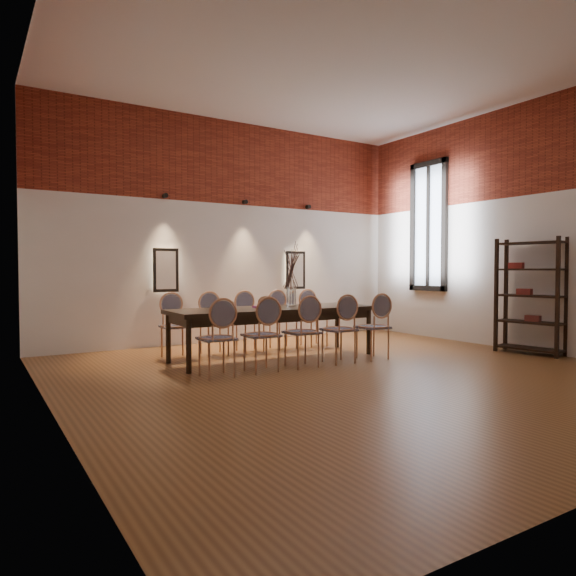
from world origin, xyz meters
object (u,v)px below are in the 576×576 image
chair_near_e (373,327)px  chair_far_b (214,324)px  chair_far_c (250,322)px  bowl (266,302)px  dining_table (274,333)px  chair_far_d (283,320)px  chair_near_b (261,335)px  shelving_rack (530,296)px  chair_near_a (217,338)px  chair_near_d (339,329)px  chair_far_a (176,326)px  chair_far_e (314,318)px  book (263,307)px  chair_near_c (302,332)px  vase (291,297)px

chair_near_e → chair_far_b: (-1.81, 1.58, 0.00)m
chair_far_c → bowl: chair_far_c is taller
bowl → dining_table: bearing=17.3°
chair_far_d → chair_near_b: bearing=51.6°
chair_near_b → shelving_rack: bearing=-11.7°
chair_near_a → chair_near_e: 2.45m
chair_far_b → shelving_rack: size_ratio=0.52×
chair_near_d → chair_far_a: size_ratio=1.00×
chair_far_e → chair_near_a: bearing=32.2°
chair_near_d → chair_far_a: bearing=140.0°
book → shelving_rack: 4.17m
bowl → chair_far_b: bearing=118.3°
chair_near_b → shelving_rack: size_ratio=0.52×
chair_near_c → chair_near_e: 1.23m
chair_far_a → bowl: 1.40m
chair_near_c → book: size_ratio=3.62×
chair_far_b → shelving_rack: shelving_rack is taller
chair_far_b → bowl: 1.01m
chair_near_e → shelving_rack: size_ratio=0.52×
chair_far_a → shelving_rack: 5.46m
chair_near_b → chair_far_c: bearing=68.4°
chair_far_e → vase: vase is taller
chair_near_c → chair_near_d: bearing=0.0°
chair_near_a → book: bearing=37.6°
book → shelving_rack: shelving_rack is taller
dining_table → vase: vase is taller
chair_far_b → chair_far_c: bearing=180.0°
dining_table → chair_near_b: 0.99m
chair_near_d → chair_far_e: (0.64, 1.53, 0.00)m
bowl → shelving_rack: 4.12m
chair_far_b → chair_far_d: (1.23, -0.02, 0.00)m
shelving_rack → chair_far_e: bearing=125.3°
chair_near_d → vase: (-0.30, 0.78, 0.43)m
chair_near_a → chair_far_a: bearing=90.0°
chair_far_c → chair_far_d: same height
chair_near_a → chair_far_b: 1.66m
chair_near_e → chair_far_d: 1.66m
chair_near_c → chair_far_b: (-0.58, 1.56, 0.00)m
chair_near_c → chair_near_d: 0.61m
chair_near_e → chair_far_a: (-2.42, 1.59, 0.00)m
vase → book: (-0.46, 0.06, -0.14)m
dining_table → chair_far_a: bearing=147.8°
chair_far_c → shelving_rack: size_ratio=0.52×
dining_table → chair_near_c: size_ratio=3.26×
chair_near_c → bowl: (-0.14, 0.73, 0.37)m
dining_table → chair_near_b: bearing=-128.4°
chair_far_b → chair_far_c: same height
chair_near_c → dining_table: bearing=90.0°
chair_near_e → chair_far_b: 2.40m
dining_table → shelving_rack: size_ratio=1.70×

